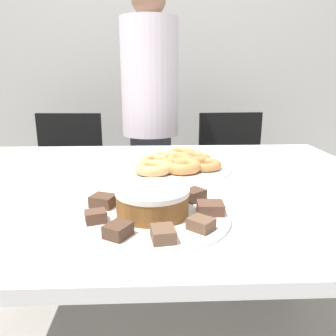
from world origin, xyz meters
TOP-DOWN VIEW (x-y plane):
  - wall_back at (0.00, 1.65)m, footprint 8.00×0.05m
  - table at (0.00, 0.00)m, footprint 1.49×1.09m
  - person_standing at (-0.02, 0.86)m, footprint 0.31×0.31m
  - office_chair_left at (-0.53, 0.90)m, footprint 0.46×0.46m
  - office_chair_right at (0.49, 0.90)m, footprint 0.47×0.47m
  - plate_cake at (0.00, -0.29)m, footprint 0.36×0.36m
  - plate_donuts at (0.09, 0.13)m, footprint 0.38×0.38m
  - frosted_cake at (0.00, -0.29)m, footprint 0.17×0.17m
  - lamington_0 at (0.13, -0.29)m, footprint 0.06×0.05m
  - lamington_1 at (0.10, -0.21)m, footprint 0.07×0.07m
  - lamington_2 at (0.03, -0.16)m, footprint 0.06×0.06m
  - lamington_3 at (-0.06, -0.17)m, footprint 0.06×0.06m
  - lamington_4 at (-0.12, -0.24)m, footprint 0.07×0.06m
  - lamington_5 at (-0.12, -0.33)m, footprint 0.05×0.05m
  - lamington_6 at (-0.07, -0.40)m, footprint 0.06×0.06m
  - lamington_7 at (0.02, -0.42)m, footprint 0.05×0.06m
  - lamington_8 at (0.10, -0.37)m, footprint 0.06×0.06m
  - donut_0 at (0.09, 0.13)m, footprint 0.13×0.13m
  - donut_1 at (0.00, 0.04)m, footprint 0.12×0.12m
  - donut_2 at (0.10, 0.06)m, footprint 0.13×0.13m
  - donut_3 at (0.18, 0.09)m, footprint 0.12×0.12m
  - donut_4 at (0.15, 0.17)m, footprint 0.11×0.11m
  - donut_5 at (0.11, 0.25)m, footprint 0.11×0.11m
  - donut_6 at (0.04, 0.20)m, footprint 0.11×0.11m
  - donut_7 at (0.02, 0.14)m, footprint 0.12×0.12m

SIDE VIEW (x-z plane):
  - office_chair_left at x=-0.53m, z-range -0.03..0.85m
  - office_chair_right at x=0.49m, z-range -0.03..0.85m
  - table at x=0.00m, z-range 0.30..1.08m
  - plate_cake at x=0.00m, z-range 0.77..0.78m
  - plate_donuts at x=0.09m, z-range 0.77..0.78m
  - lamington_3 at x=-0.06m, z-range 0.78..0.81m
  - lamington_8 at x=0.10m, z-range 0.78..0.81m
  - lamington_5 at x=-0.12m, z-range 0.78..0.81m
  - lamington_7 at x=0.02m, z-range 0.78..0.81m
  - lamington_0 at x=0.13m, z-range 0.78..0.81m
  - lamington_6 at x=-0.07m, z-range 0.78..0.81m
  - lamington_2 at x=0.03m, z-range 0.78..0.81m
  - lamington_4 at x=-0.12m, z-range 0.78..0.81m
  - lamington_1 at x=0.10m, z-range 0.78..0.81m
  - donut_3 at x=0.18m, z-range 0.78..0.81m
  - donut_7 at x=0.02m, z-range 0.78..0.82m
  - donut_5 at x=0.11m, z-range 0.78..0.82m
  - donut_6 at x=0.04m, z-range 0.78..0.82m
  - donut_4 at x=0.15m, z-range 0.78..0.82m
  - donut_0 at x=0.09m, z-range 0.78..0.82m
  - donut_1 at x=0.00m, z-range 0.78..0.82m
  - donut_2 at x=0.10m, z-range 0.78..0.82m
  - frosted_cake at x=0.00m, z-range 0.78..0.84m
  - person_standing at x=-0.02m, z-range 0.05..1.62m
  - wall_back at x=0.00m, z-range 0.00..2.60m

